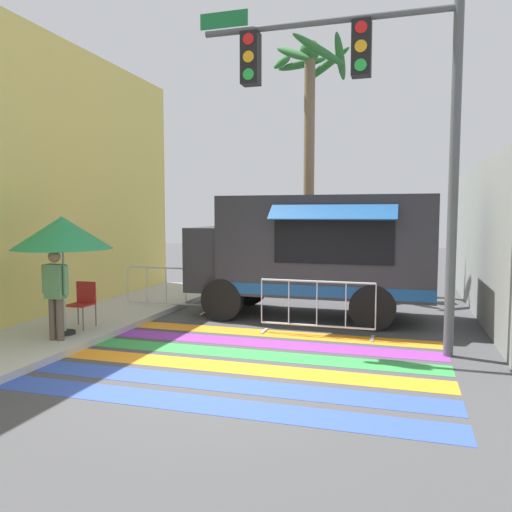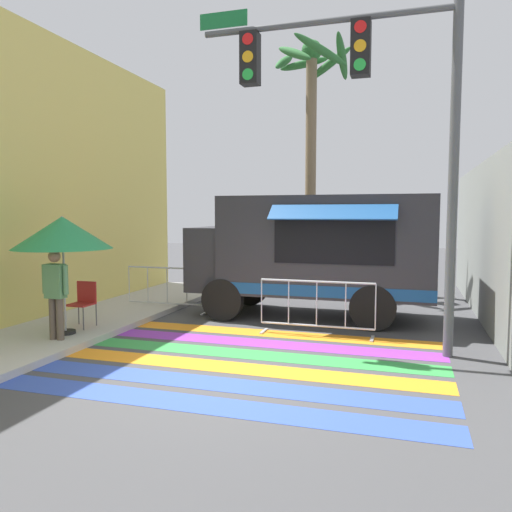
{
  "view_description": "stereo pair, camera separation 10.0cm",
  "coord_description": "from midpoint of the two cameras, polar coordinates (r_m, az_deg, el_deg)",
  "views": [
    {
      "loc": [
        2.43,
        -6.72,
        2.36
      ],
      "look_at": [
        -0.43,
        2.88,
        1.51
      ],
      "focal_mm": 35.0,
      "sensor_mm": 36.0,
      "label": 1
    },
    {
      "loc": [
        2.53,
        -6.69,
        2.36
      ],
      "look_at": [
        -0.43,
        2.88,
        1.51
      ],
      "focal_mm": 35.0,
      "sensor_mm": 36.0,
      "label": 2
    }
  ],
  "objects": [
    {
      "name": "traffic_signal_pole",
      "position": [
        8.94,
        12.04,
        17.53
      ],
      "size": [
        4.47,
        0.29,
        6.13
      ],
      "color": "#515456",
      "rests_on": "ground_plane"
    },
    {
      "name": "patio_umbrella",
      "position": [
        9.83,
        -21.55,
        2.44
      ],
      "size": [
        1.8,
        1.8,
        2.19
      ],
      "color": "black",
      "rests_on": "sidewalk_left"
    },
    {
      "name": "folding_chair",
      "position": [
        10.51,
        -19.43,
        -4.75
      ],
      "size": [
        0.44,
        0.44,
        0.89
      ],
      "rotation": [
        0.0,
        0.0,
        0.24
      ],
      "color": "#4C4C51",
      "rests_on": "sidewalk_left"
    },
    {
      "name": "barricade_front",
      "position": [
        9.77,
        6.67,
        -5.93
      ],
      "size": [
        2.25,
        0.44,
        1.08
      ],
      "color": "#B7BABF",
      "rests_on": "ground_plane"
    },
    {
      "name": "vendor_person",
      "position": [
        9.51,
        -22.23,
        -3.61
      ],
      "size": [
        0.53,
        0.21,
        1.6
      ],
      "rotation": [
        0.0,
        0.0,
        0.13
      ],
      "color": "brown",
      "rests_on": "sidewalk_left"
    },
    {
      "name": "barricade_side",
      "position": [
        12.3,
        -10.47,
        -3.77
      ],
      "size": [
        2.11,
        0.44,
        1.08
      ],
      "color": "#B7BABF",
      "rests_on": "ground_plane"
    },
    {
      "name": "palm_tree",
      "position": [
        15.42,
        6.0,
        15.86
      ],
      "size": [
        2.31,
        2.5,
        7.43
      ],
      "color": "#7A664C",
      "rests_on": "ground_plane"
    },
    {
      "name": "crosswalk_painted",
      "position": [
        8.21,
        -1.77,
        -11.86
      ],
      "size": [
        6.4,
        4.36,
        0.01
      ],
      "color": "#334FB2",
      "rests_on": "ground_plane"
    },
    {
      "name": "concrete_wall_right",
      "position": [
        9.87,
        26.27,
        0.85
      ],
      "size": [
        0.2,
        16.0,
        3.52
      ],
      "color": "gray",
      "rests_on": "ground_plane"
    },
    {
      "name": "food_truck",
      "position": [
        11.45,
        5.81,
        0.86
      ],
      "size": [
        5.42,
        2.64,
        2.75
      ],
      "color": "#2D2D33",
      "rests_on": "ground_plane"
    },
    {
      "name": "ground_plane",
      "position": [
        7.53,
        -3.62,
        -13.44
      ],
      "size": [
        60.0,
        60.0,
        0.0
      ],
      "primitive_type": "plane",
      "color": "#424244"
    }
  ]
}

